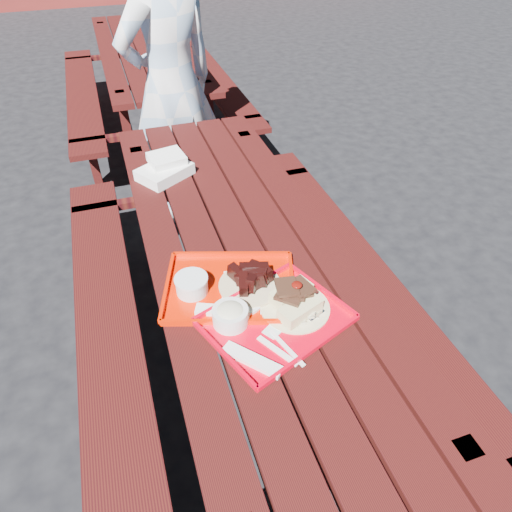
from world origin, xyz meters
The scene contains 7 objects.
ground centered at (0.00, 0.00, 0.00)m, with size 60.00×60.00×0.00m, color black.
picnic_table_near centered at (0.00, 0.00, 0.56)m, with size 1.41×2.40×0.75m.
picnic_table_far centered at (0.00, 2.80, 0.56)m, with size 1.41×2.40×0.75m.
near_tray centered at (-0.03, -0.39, 0.78)m, with size 0.52×0.47×0.14m.
far_tray centered at (-0.13, -0.22, 0.77)m, with size 0.53×0.47×0.08m.
white_cloth centered at (-0.19, 0.64, 0.79)m, with size 0.29×0.27×0.10m.
person centered at (-0.01, 1.43, 0.89)m, with size 0.65×0.43×1.79m, color #9AB7D7.
Camera 1 is at (-0.39, -1.33, 1.87)m, focal length 32.00 mm.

